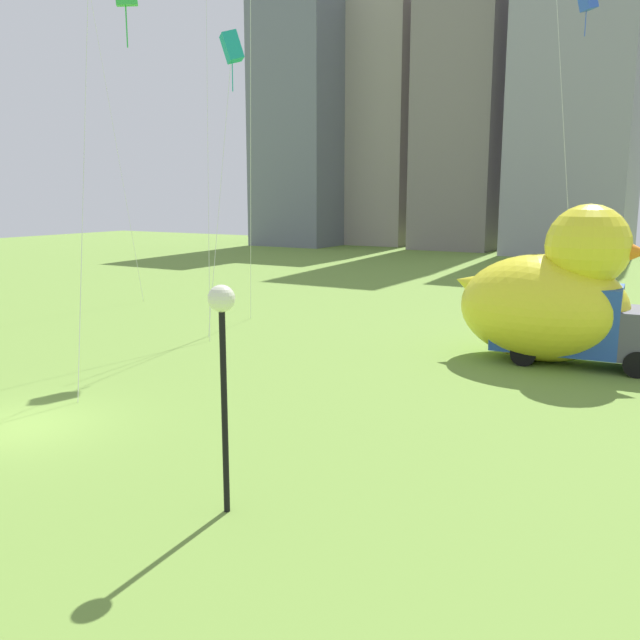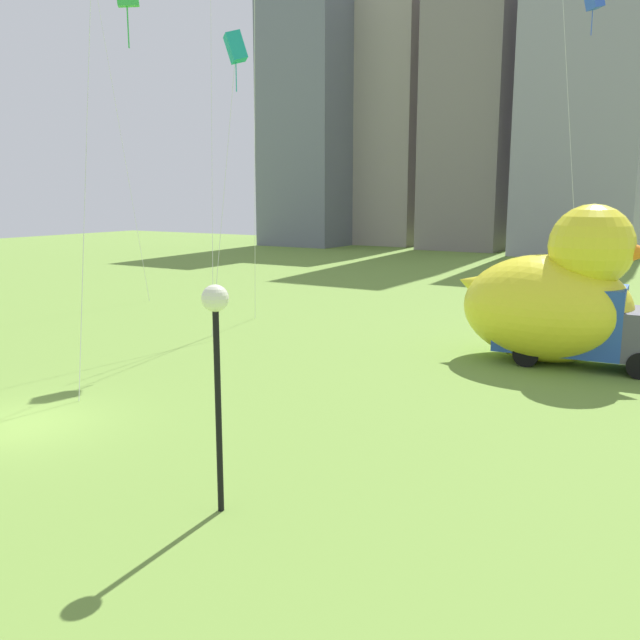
{
  "view_description": "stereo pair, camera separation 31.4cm",
  "coord_description": "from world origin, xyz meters",
  "px_view_note": "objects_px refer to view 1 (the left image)",
  "views": [
    {
      "loc": [
        15.47,
        -10.67,
        6.03
      ],
      "look_at": [
        5.43,
        6.31,
        2.36
      ],
      "focal_mm": 38.29,
      "sensor_mm": 36.0,
      "label": 1
    },
    {
      "loc": [
        15.74,
        -10.51,
        6.03
      ],
      "look_at": [
        5.43,
        6.31,
        2.36
      ],
      "focal_mm": 38.29,
      "sensor_mm": 36.0,
      "label": 2
    }
  ],
  "objects_px": {
    "lamppost": "(222,334)",
    "kite_teal": "(232,49)",
    "box_truck": "(576,324)",
    "kite_blue": "(587,0)",
    "giant_inflatable_duck": "(550,295)"
  },
  "relations": [
    {
      "from": "giant_inflatable_duck",
      "to": "kite_teal",
      "type": "xyz_separation_m",
      "value": [
        -12.37,
        -2.3,
        9.27
      ]
    },
    {
      "from": "giant_inflatable_duck",
      "to": "box_truck",
      "type": "xyz_separation_m",
      "value": [
        0.96,
        -0.06,
        -0.97
      ]
    },
    {
      "from": "giant_inflatable_duck",
      "to": "box_truck",
      "type": "bearing_deg",
      "value": -3.76
    },
    {
      "from": "kite_blue",
      "to": "kite_teal",
      "type": "relative_size",
      "value": 1.25
    },
    {
      "from": "kite_blue",
      "to": "kite_teal",
      "type": "xyz_separation_m",
      "value": [
        -11.1,
        -12.36,
        -3.13
      ]
    },
    {
      "from": "box_truck",
      "to": "kite_teal",
      "type": "height_order",
      "value": "kite_teal"
    },
    {
      "from": "giant_inflatable_duck",
      "to": "kite_blue",
      "type": "relative_size",
      "value": 0.44
    },
    {
      "from": "box_truck",
      "to": "kite_teal",
      "type": "distance_m",
      "value": 16.96
    },
    {
      "from": "lamppost",
      "to": "kite_teal",
      "type": "bearing_deg",
      "value": 126.61
    },
    {
      "from": "giant_inflatable_duck",
      "to": "lamppost",
      "type": "height_order",
      "value": "giant_inflatable_duck"
    },
    {
      "from": "giant_inflatable_duck",
      "to": "lamppost",
      "type": "distance_m",
      "value": 15.78
    },
    {
      "from": "kite_teal",
      "to": "box_truck",
      "type": "bearing_deg",
      "value": 9.53
    },
    {
      "from": "lamppost",
      "to": "box_truck",
      "type": "xyz_separation_m",
      "value": [
        3.5,
        15.47,
        -2.04
      ]
    },
    {
      "from": "giant_inflatable_duck",
      "to": "box_truck",
      "type": "height_order",
      "value": "giant_inflatable_duck"
    },
    {
      "from": "lamppost",
      "to": "kite_teal",
      "type": "relative_size",
      "value": 0.35
    }
  ]
}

